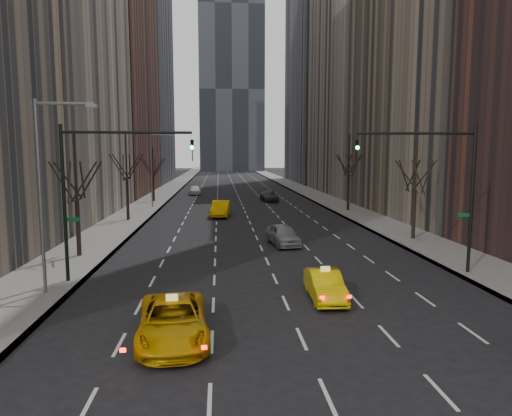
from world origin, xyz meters
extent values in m
plane|color=black|center=(0.00, 0.00, 0.00)|extent=(400.00, 400.00, 0.00)
cube|color=slate|center=(-12.25, 70.00, 0.07)|extent=(4.50, 320.00, 0.15)
cube|color=slate|center=(12.25, 70.00, 0.07)|extent=(4.50, 320.00, 0.15)
cube|color=brown|center=(-21.50, 66.00, 22.00)|extent=(14.00, 28.00, 44.00)
cube|color=#5D5D61|center=(-21.50, 96.00, 30.00)|extent=(14.00, 30.00, 60.00)
cube|color=tan|center=(21.50, 64.00, 25.00)|extent=(14.00, 28.00, 50.00)
cube|color=#5D5D61|center=(21.50, 95.00, 29.00)|extent=(14.00, 30.00, 58.00)
cube|color=black|center=(2.00, 170.00, 60.00)|extent=(24.00, 24.00, 120.00)
cylinder|color=black|center=(-12.00, 18.00, 1.93)|extent=(0.28, 0.28, 3.57)
cylinder|color=black|center=(-12.00, 18.00, 5.84)|extent=(0.16, 0.16, 4.25)
cylinder|color=black|center=(-11.85, 18.85, 4.95)|extent=(0.42, 1.80, 2.52)
cylinder|color=black|center=(-11.19, 18.29, 4.95)|extent=(1.74, 0.72, 2.52)
cylinder|color=black|center=(-11.34, 17.45, 4.95)|extent=(1.46, 1.25, 2.52)
cylinder|color=black|center=(-12.15, 17.15, 4.95)|extent=(0.42, 1.80, 2.52)
cylinder|color=black|center=(-12.81, 17.71, 4.95)|extent=(1.74, 0.72, 2.52)
cylinder|color=black|center=(-12.66, 18.55, 4.95)|extent=(1.46, 1.25, 2.52)
cylinder|color=black|center=(-12.00, 34.00, 2.15)|extent=(0.28, 0.28, 3.99)
cylinder|color=black|center=(-12.00, 34.00, 6.52)|extent=(0.16, 0.16, 4.75)
cylinder|color=black|center=(-11.85, 34.85, 5.37)|extent=(0.42, 1.80, 2.52)
cylinder|color=black|center=(-11.19, 34.29, 5.37)|extent=(1.74, 0.72, 2.52)
cylinder|color=black|center=(-11.34, 33.45, 5.37)|extent=(1.46, 1.25, 2.52)
cylinder|color=black|center=(-12.15, 33.15, 5.37)|extent=(0.42, 1.80, 2.52)
cylinder|color=black|center=(-12.81, 33.71, 5.37)|extent=(1.74, 0.72, 2.52)
cylinder|color=black|center=(-12.66, 34.55, 5.37)|extent=(1.46, 1.25, 2.52)
cylinder|color=black|center=(-12.00, 52.00, 1.83)|extent=(0.28, 0.28, 3.36)
cylinder|color=black|center=(-12.00, 52.00, 5.51)|extent=(0.16, 0.16, 4.00)
cylinder|color=black|center=(-11.85, 52.85, 4.74)|extent=(0.42, 1.80, 2.52)
cylinder|color=black|center=(-11.19, 52.29, 4.74)|extent=(1.74, 0.72, 2.52)
cylinder|color=black|center=(-11.34, 51.45, 4.74)|extent=(1.46, 1.25, 2.52)
cylinder|color=black|center=(-12.15, 51.15, 4.74)|extent=(0.42, 1.80, 2.52)
cylinder|color=black|center=(-12.81, 51.71, 4.74)|extent=(1.74, 0.72, 2.52)
cylinder|color=black|center=(-12.66, 52.55, 4.74)|extent=(1.46, 1.25, 2.52)
cylinder|color=black|center=(12.00, 22.00, 1.93)|extent=(0.28, 0.28, 3.57)
cylinder|color=black|center=(12.00, 22.00, 5.84)|extent=(0.16, 0.16, 4.25)
cylinder|color=black|center=(12.15, 22.85, 4.95)|extent=(0.42, 1.80, 2.52)
cylinder|color=black|center=(12.81, 22.29, 4.95)|extent=(1.74, 0.72, 2.52)
cylinder|color=black|center=(12.66, 21.45, 4.95)|extent=(1.46, 1.25, 2.52)
cylinder|color=black|center=(11.85, 21.15, 4.95)|extent=(0.42, 1.80, 2.52)
cylinder|color=black|center=(11.19, 21.71, 4.95)|extent=(1.74, 0.72, 2.52)
cylinder|color=black|center=(11.34, 22.55, 4.95)|extent=(1.46, 1.25, 2.52)
cylinder|color=black|center=(12.00, 40.00, 2.15)|extent=(0.28, 0.28, 3.99)
cylinder|color=black|center=(12.00, 40.00, 6.52)|extent=(0.16, 0.16, 4.75)
cylinder|color=black|center=(12.15, 40.85, 5.37)|extent=(0.42, 1.80, 2.52)
cylinder|color=black|center=(12.81, 40.29, 5.37)|extent=(1.74, 0.72, 2.52)
cylinder|color=black|center=(12.66, 39.45, 5.37)|extent=(1.46, 1.25, 2.52)
cylinder|color=black|center=(11.85, 39.15, 5.37)|extent=(0.42, 1.80, 2.52)
cylinder|color=black|center=(11.19, 39.71, 5.37)|extent=(1.74, 0.72, 2.52)
cylinder|color=black|center=(11.34, 40.55, 5.37)|extent=(1.46, 1.25, 2.52)
cylinder|color=black|center=(-10.80, 12.00, 4.15)|extent=(0.18, 0.18, 8.00)
cylinder|color=black|center=(-7.55, 12.00, 7.75)|extent=(6.50, 0.14, 0.14)
imported|color=black|center=(-4.30, 12.00, 6.85)|extent=(0.18, 0.22, 1.10)
sphere|color=#0CFF33|center=(-4.30, 11.82, 7.00)|extent=(0.20, 0.20, 0.20)
cube|color=#0C5926|center=(-10.40, 12.00, 3.35)|extent=(0.70, 0.04, 0.22)
cylinder|color=black|center=(10.80, 12.00, 4.15)|extent=(0.18, 0.18, 8.00)
cylinder|color=black|center=(7.55, 12.00, 7.75)|extent=(6.50, 0.14, 0.14)
imported|color=black|center=(4.30, 12.00, 6.85)|extent=(0.18, 0.22, 1.10)
sphere|color=#0CFF33|center=(4.30, 11.82, 7.00)|extent=(0.20, 0.20, 0.20)
cube|color=#0C5926|center=(10.40, 12.00, 3.35)|extent=(0.70, 0.04, 0.22)
cylinder|color=slate|center=(-11.20, 10.00, 4.65)|extent=(0.16, 0.16, 9.00)
cylinder|color=slate|center=(-9.90, 10.00, 8.95)|extent=(2.60, 0.14, 0.14)
cube|color=slate|center=(-8.70, 10.00, 8.85)|extent=(0.50, 0.22, 0.15)
cylinder|color=slate|center=(-11.20, 45.00, 4.65)|extent=(0.16, 0.16, 9.00)
cylinder|color=slate|center=(-9.90, 45.00, 8.95)|extent=(2.60, 0.14, 0.14)
cube|color=slate|center=(-8.70, 45.00, 8.85)|extent=(0.50, 0.22, 0.15)
imported|color=#DB9E04|center=(-4.64, 4.26, 0.73)|extent=(2.92, 5.49, 1.47)
imported|color=#E7C304|center=(1.88, 8.38, 0.66)|extent=(1.51, 4.06, 1.33)
imported|color=#929499|center=(1.71, 21.00, 0.76)|extent=(2.41, 4.69, 1.53)
imported|color=#F9AF05|center=(-2.80, 36.60, 0.85)|extent=(2.29, 5.29, 1.69)
imported|color=#2C2C31|center=(4.03, 51.59, 0.74)|extent=(2.45, 5.23, 1.47)
imported|color=silver|center=(-6.92, 62.62, 0.78)|extent=(2.22, 4.71, 1.56)
camera|label=1|loc=(-2.93, -11.71, 6.70)|focal=32.00mm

